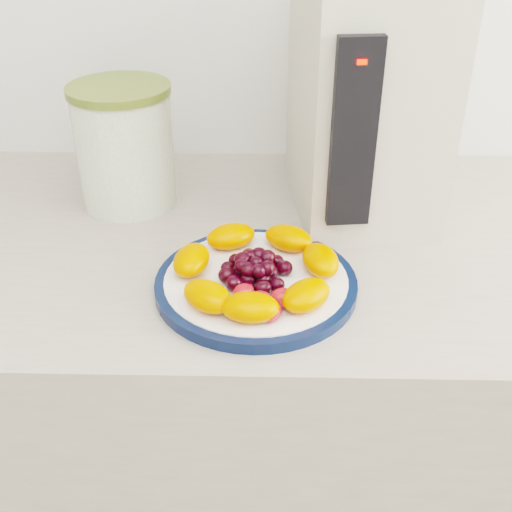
{
  "coord_description": "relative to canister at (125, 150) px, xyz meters",
  "views": [
    {
      "loc": [
        -0.02,
        0.39,
        1.37
      ],
      "look_at": [
        -0.03,
        1.06,
        0.95
      ],
      "focal_mm": 45.0,
      "sensor_mm": 36.0,
      "label": 1
    }
  ],
  "objects": [
    {
      "name": "plate_face",
      "position": [
        0.21,
        -0.24,
        -0.08
      ],
      "size": [
        0.23,
        0.23,
        0.02
      ],
      "primitive_type": "cylinder",
      "color": "white",
      "rests_on": "counter"
    },
    {
      "name": "counter",
      "position": [
        0.24,
        -0.1,
        -0.54
      ],
      "size": [
        3.5,
        0.6,
        0.9
      ],
      "primitive_type": "cube",
      "color": "#A2978A",
      "rests_on": "floor"
    },
    {
      "name": "canister",
      "position": [
        0.0,
        0.0,
        0.0
      ],
      "size": [
        0.15,
        0.15,
        0.18
      ],
      "primitive_type": "cylinder",
      "rotation": [
        0.0,
        0.0,
        0.05
      ],
      "color": "#45610E",
      "rests_on": "counter"
    },
    {
      "name": "cabinet_face",
      "position": [
        0.24,
        -0.1,
        -0.57
      ],
      "size": [
        3.48,
        0.58,
        0.84
      ],
      "primitive_type": "cube",
      "color": "#866A4F",
      "rests_on": "floor"
    },
    {
      "name": "fruit_plate",
      "position": [
        0.21,
        -0.25,
        -0.06
      ],
      "size": [
        0.22,
        0.22,
        0.03
      ],
      "color": "#FF5A00",
      "rests_on": "plate_face"
    },
    {
      "name": "plate_rim",
      "position": [
        0.21,
        -0.24,
        -0.08
      ],
      "size": [
        0.26,
        0.26,
        0.01
      ],
      "primitive_type": "cylinder",
      "color": "#0B1A3C",
      "rests_on": "counter"
    },
    {
      "name": "canister_lid",
      "position": [
        0.0,
        0.0,
        0.09
      ],
      "size": [
        0.16,
        0.16,
        0.01
      ],
      "primitive_type": "cylinder",
      "rotation": [
        0.0,
        0.0,
        0.05
      ],
      "color": "#5B6729",
      "rests_on": "canister"
    },
    {
      "name": "appliance_led",
      "position": [
        0.33,
        -0.16,
        0.18
      ],
      "size": [
        0.01,
        0.01,
        0.01
      ],
      "primitive_type": "cube",
      "rotation": [
        0.0,
        0.0,
        0.11
      ],
      "color": "#FF0C05",
      "rests_on": "appliance_panel"
    },
    {
      "name": "appliance_body",
      "position": [
        0.36,
        -0.0,
        0.08
      ],
      "size": [
        0.22,
        0.29,
        0.33
      ],
      "primitive_type": "cube",
      "rotation": [
        0.0,
        0.0,
        0.11
      ],
      "color": "#B6B09E",
      "rests_on": "counter"
    },
    {
      "name": "appliance_panel",
      "position": [
        0.33,
        -0.15,
        0.08
      ],
      "size": [
        0.06,
        0.03,
        0.25
      ],
      "primitive_type": "cube",
      "rotation": [
        0.0,
        0.0,
        0.11
      ],
      "color": "black",
      "rests_on": "appliance_body"
    }
  ]
}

